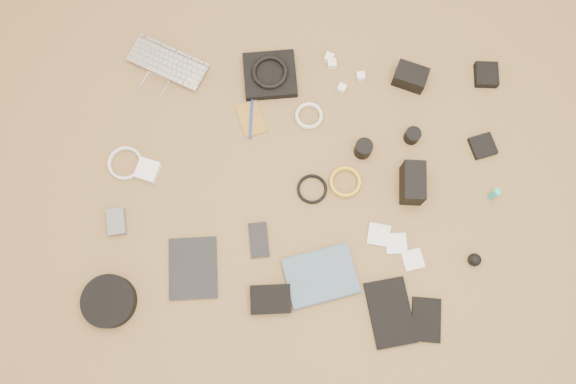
# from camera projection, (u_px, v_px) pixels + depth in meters

# --- Properties ---
(laptop) EXTENTS (0.35, 0.30, 0.02)m
(laptop) POSITION_uv_depth(u_px,v_px,m) (162.00, 73.00, 2.09)
(laptop) COLOR #B9BABE
(laptop) RESTS_ON ground
(headphone_pouch) EXTENTS (0.22, 0.21, 0.03)m
(headphone_pouch) POSITION_uv_depth(u_px,v_px,m) (270.00, 75.00, 2.08)
(headphone_pouch) COLOR black
(headphone_pouch) RESTS_ON ground
(headphones) EXTENTS (0.13, 0.13, 0.02)m
(headphones) POSITION_uv_depth(u_px,v_px,m) (270.00, 72.00, 2.06)
(headphones) COLOR black
(headphones) RESTS_ON headphone_pouch
(charger_a) EXTENTS (0.04, 0.04, 0.03)m
(charger_a) POSITION_uv_depth(u_px,v_px,m) (332.00, 64.00, 2.09)
(charger_a) COLOR white
(charger_a) RESTS_ON ground
(charger_b) EXTENTS (0.04, 0.04, 0.03)m
(charger_b) POSITION_uv_depth(u_px,v_px,m) (329.00, 58.00, 2.10)
(charger_b) COLOR white
(charger_b) RESTS_ON ground
(charger_c) EXTENTS (0.03, 0.03, 0.03)m
(charger_c) POSITION_uv_depth(u_px,v_px,m) (361.00, 76.00, 2.08)
(charger_c) COLOR white
(charger_c) RESTS_ON ground
(charger_d) EXTENTS (0.04, 0.04, 0.03)m
(charger_d) POSITION_uv_depth(u_px,v_px,m) (342.00, 88.00, 2.07)
(charger_d) COLOR white
(charger_d) RESTS_ON ground
(dslr_camera) EXTENTS (0.13, 0.11, 0.07)m
(dslr_camera) POSITION_uv_depth(u_px,v_px,m) (410.00, 77.00, 2.06)
(dslr_camera) COLOR black
(dslr_camera) RESTS_ON ground
(lens_pouch) EXTENTS (0.09, 0.10, 0.03)m
(lens_pouch) POSITION_uv_depth(u_px,v_px,m) (486.00, 75.00, 2.08)
(lens_pouch) COLOR black
(lens_pouch) RESTS_ON ground
(notebook_olive) EXTENTS (0.13, 0.15, 0.01)m
(notebook_olive) POSITION_uv_depth(u_px,v_px,m) (251.00, 119.00, 2.05)
(notebook_olive) COLOR olive
(notebook_olive) RESTS_ON ground
(pen_blue) EXTENTS (0.02, 0.16, 0.01)m
(pen_blue) POSITION_uv_depth(u_px,v_px,m) (251.00, 118.00, 2.04)
(pen_blue) COLOR #13299C
(pen_blue) RESTS_ON notebook_olive
(cable_white_a) EXTENTS (0.13, 0.13, 0.01)m
(cable_white_a) POSITION_uv_depth(u_px,v_px,m) (309.00, 116.00, 2.05)
(cable_white_a) COLOR silver
(cable_white_a) RESTS_ON ground
(lens_a) EXTENTS (0.07, 0.07, 0.07)m
(lens_a) POSITION_uv_depth(u_px,v_px,m) (363.00, 149.00, 1.99)
(lens_a) COLOR black
(lens_a) RESTS_ON ground
(lens_b) EXTENTS (0.07, 0.07, 0.05)m
(lens_b) POSITION_uv_depth(u_px,v_px,m) (412.00, 136.00, 2.01)
(lens_b) COLOR black
(lens_b) RESTS_ON ground
(card_reader) EXTENTS (0.11, 0.11, 0.02)m
(card_reader) POSITION_uv_depth(u_px,v_px,m) (483.00, 146.00, 2.02)
(card_reader) COLOR black
(card_reader) RESTS_ON ground
(power_brick) EXTENTS (0.09, 0.09, 0.03)m
(power_brick) POSITION_uv_depth(u_px,v_px,m) (148.00, 170.00, 1.99)
(power_brick) COLOR white
(power_brick) RESTS_ON ground
(cable_white_b) EXTENTS (0.16, 0.16, 0.01)m
(cable_white_b) POSITION_uv_depth(u_px,v_px,m) (126.00, 164.00, 2.01)
(cable_white_b) COLOR silver
(cable_white_b) RESTS_ON ground
(cable_black) EXTENTS (0.12, 0.12, 0.01)m
(cable_black) POSITION_uv_depth(u_px,v_px,m) (312.00, 189.00, 1.99)
(cable_black) COLOR black
(cable_black) RESTS_ON ground
(cable_yellow) EXTENTS (0.14, 0.14, 0.01)m
(cable_yellow) POSITION_uv_depth(u_px,v_px,m) (345.00, 182.00, 1.99)
(cable_yellow) COLOR gold
(cable_yellow) RESTS_ON ground
(flash) EXTENTS (0.08, 0.14, 0.10)m
(flash) POSITION_uv_depth(u_px,v_px,m) (413.00, 183.00, 1.94)
(flash) COLOR black
(flash) RESTS_ON ground
(lens_cleaner) EXTENTS (0.03, 0.03, 0.08)m
(lens_cleaner) POSITION_uv_depth(u_px,v_px,m) (494.00, 194.00, 1.95)
(lens_cleaner) COLOR #1BB1B1
(lens_cleaner) RESTS_ON ground
(battery_charger) EXTENTS (0.08, 0.10, 0.03)m
(battery_charger) POSITION_uv_depth(u_px,v_px,m) (117.00, 222.00, 1.95)
(battery_charger) COLOR #5D5D62
(battery_charger) RESTS_ON ground
(tablet) EXTENTS (0.19, 0.23, 0.01)m
(tablet) POSITION_uv_depth(u_px,v_px,m) (193.00, 268.00, 1.92)
(tablet) COLOR black
(tablet) RESTS_ON ground
(phone) EXTENTS (0.09, 0.13, 0.01)m
(phone) POSITION_uv_depth(u_px,v_px,m) (259.00, 240.00, 1.94)
(phone) COLOR black
(phone) RESTS_ON ground
(filter_case_left) EXTENTS (0.08, 0.08, 0.01)m
(filter_case_left) POSITION_uv_depth(u_px,v_px,m) (379.00, 235.00, 1.95)
(filter_case_left) COLOR silver
(filter_case_left) RESTS_ON ground
(filter_case_mid) EXTENTS (0.08, 0.08, 0.01)m
(filter_case_mid) POSITION_uv_depth(u_px,v_px,m) (396.00, 243.00, 1.94)
(filter_case_mid) COLOR silver
(filter_case_mid) RESTS_ON ground
(filter_case_right) EXTENTS (0.09, 0.09, 0.01)m
(filter_case_right) POSITION_uv_depth(u_px,v_px,m) (413.00, 260.00, 1.93)
(filter_case_right) COLOR silver
(filter_case_right) RESTS_ON ground
(air_blower) EXTENTS (0.06, 0.06, 0.05)m
(air_blower) POSITION_uv_depth(u_px,v_px,m) (475.00, 260.00, 1.91)
(air_blower) COLOR black
(air_blower) RESTS_ON ground
(headphone_case) EXTENTS (0.24, 0.24, 0.05)m
(headphone_case) POSITION_uv_depth(u_px,v_px,m) (109.00, 301.00, 1.87)
(headphone_case) COLOR black
(headphone_case) RESTS_ON ground
(drive_case) EXTENTS (0.15, 0.11, 0.03)m
(drive_case) POSITION_uv_depth(u_px,v_px,m) (271.00, 299.00, 1.88)
(drive_case) COLOR black
(drive_case) RESTS_ON ground
(paperback) EXTENTS (0.28, 0.25, 0.02)m
(paperback) POSITION_uv_depth(u_px,v_px,m) (328.00, 302.00, 1.89)
(paperback) COLOR #425970
(paperback) RESTS_ON ground
(notebook_black_a) EXTENTS (0.19, 0.25, 0.02)m
(notebook_black_a) POSITION_uv_depth(u_px,v_px,m) (390.00, 313.00, 1.88)
(notebook_black_a) COLOR black
(notebook_black_a) RESTS_ON ground
(notebook_black_b) EXTENTS (0.10, 0.15, 0.01)m
(notebook_black_b) POSITION_uv_depth(u_px,v_px,m) (426.00, 320.00, 1.88)
(notebook_black_b) COLOR black
(notebook_black_b) RESTS_ON ground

